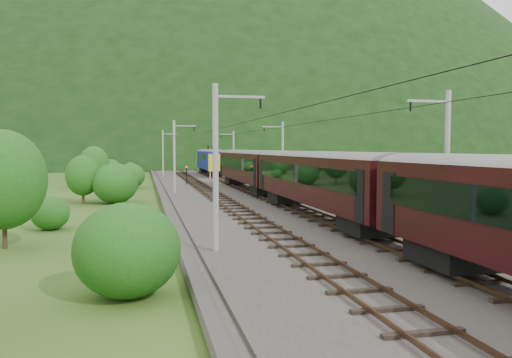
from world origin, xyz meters
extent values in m
plane|color=#294D18|center=(0.00, 0.00, 0.00)|extent=(600.00, 600.00, 0.00)
cube|color=#38332D|center=(0.00, 10.00, 0.15)|extent=(14.00, 220.00, 0.30)
cube|color=brown|center=(-3.12, 10.00, 0.49)|extent=(0.08, 220.00, 0.15)
cube|color=brown|center=(-1.68, 10.00, 0.49)|extent=(0.08, 220.00, 0.15)
cube|color=black|center=(-2.40, 10.00, 0.36)|extent=(2.40, 220.00, 0.12)
cube|color=brown|center=(1.68, 10.00, 0.49)|extent=(0.08, 220.00, 0.15)
cube|color=brown|center=(3.12, 10.00, 0.49)|extent=(0.08, 220.00, 0.15)
cube|color=black|center=(2.40, 10.00, 0.36)|extent=(2.40, 220.00, 0.12)
cylinder|color=gray|center=(-6.20, 0.00, 4.30)|extent=(0.28, 0.28, 8.00)
cube|color=gray|center=(-5.00, 0.00, 7.70)|extent=(2.40, 0.12, 0.12)
cylinder|color=black|center=(-4.00, 0.00, 7.40)|extent=(0.10, 0.10, 0.50)
cylinder|color=gray|center=(-6.20, 32.00, 4.30)|extent=(0.28, 0.28, 8.00)
cube|color=gray|center=(-5.00, 32.00, 7.70)|extent=(2.40, 0.12, 0.12)
cylinder|color=black|center=(-4.00, 32.00, 7.40)|extent=(0.10, 0.10, 0.50)
cylinder|color=gray|center=(-6.20, 64.00, 4.30)|extent=(0.28, 0.28, 8.00)
cube|color=gray|center=(-5.00, 64.00, 7.70)|extent=(2.40, 0.12, 0.12)
cylinder|color=black|center=(-4.00, 64.00, 7.40)|extent=(0.10, 0.10, 0.50)
cylinder|color=gray|center=(-6.20, 96.00, 4.30)|extent=(0.28, 0.28, 8.00)
cube|color=gray|center=(-5.00, 96.00, 7.70)|extent=(2.40, 0.12, 0.12)
cylinder|color=black|center=(-4.00, 96.00, 7.40)|extent=(0.10, 0.10, 0.50)
cylinder|color=gray|center=(-6.20, 128.00, 4.30)|extent=(0.28, 0.28, 8.00)
cube|color=gray|center=(-5.00, 128.00, 7.70)|extent=(2.40, 0.12, 0.12)
cylinder|color=black|center=(-4.00, 128.00, 7.40)|extent=(0.10, 0.10, 0.50)
cylinder|color=gray|center=(6.20, 0.00, 4.30)|extent=(0.28, 0.28, 8.00)
cube|color=gray|center=(5.00, 0.00, 7.70)|extent=(2.40, 0.12, 0.12)
cylinder|color=black|center=(4.00, 0.00, 7.40)|extent=(0.10, 0.10, 0.50)
cylinder|color=gray|center=(6.20, 32.00, 4.30)|extent=(0.28, 0.28, 8.00)
cube|color=gray|center=(5.00, 32.00, 7.70)|extent=(2.40, 0.12, 0.12)
cylinder|color=black|center=(4.00, 32.00, 7.40)|extent=(0.10, 0.10, 0.50)
cylinder|color=gray|center=(6.20, 64.00, 4.30)|extent=(0.28, 0.28, 8.00)
cube|color=gray|center=(5.00, 64.00, 7.70)|extent=(2.40, 0.12, 0.12)
cylinder|color=black|center=(4.00, 64.00, 7.40)|extent=(0.10, 0.10, 0.50)
cylinder|color=gray|center=(6.20, 96.00, 4.30)|extent=(0.28, 0.28, 8.00)
cube|color=gray|center=(5.00, 96.00, 7.70)|extent=(2.40, 0.12, 0.12)
cylinder|color=black|center=(4.00, 96.00, 7.40)|extent=(0.10, 0.10, 0.50)
cylinder|color=gray|center=(6.20, 128.00, 4.30)|extent=(0.28, 0.28, 8.00)
cube|color=gray|center=(5.00, 128.00, 7.70)|extent=(2.40, 0.12, 0.12)
cylinder|color=black|center=(4.00, 128.00, 7.40)|extent=(0.10, 0.10, 0.50)
cylinder|color=black|center=(-2.40, 10.00, 7.10)|extent=(0.03, 198.00, 0.03)
cylinder|color=black|center=(2.40, 10.00, 7.10)|extent=(0.03, 198.00, 0.03)
ellipsoid|color=black|center=(0.00, 260.00, 0.00)|extent=(504.00, 360.00, 244.00)
cube|color=black|center=(2.40, -6.05, 1.04)|extent=(2.31, 3.36, 0.94)
cube|color=black|center=(2.40, 9.69, 3.09)|extent=(3.04, 23.08, 3.15)
cylinder|color=slate|center=(2.40, 9.69, 4.50)|extent=(3.04, 22.96, 3.04)
cube|color=black|center=(0.86, 9.69, 3.46)|extent=(0.05, 20.31, 1.21)
cube|color=black|center=(3.94, 9.69, 3.46)|extent=(0.05, 20.31, 1.21)
cube|color=black|center=(2.40, 1.61, 1.04)|extent=(2.31, 3.36, 0.94)
cube|color=black|center=(2.40, 17.76, 1.04)|extent=(2.31, 3.36, 0.94)
cube|color=black|center=(2.40, 33.50, 3.09)|extent=(3.04, 23.08, 3.15)
cylinder|color=slate|center=(2.40, 33.50, 4.50)|extent=(3.04, 22.96, 3.04)
cube|color=black|center=(0.86, 33.50, 3.46)|extent=(0.05, 20.31, 1.21)
cube|color=black|center=(3.94, 33.50, 3.46)|extent=(0.05, 20.31, 1.21)
cube|color=black|center=(2.40, 25.42, 1.04)|extent=(2.31, 3.36, 0.94)
cube|color=black|center=(2.40, 41.57, 1.04)|extent=(2.31, 3.36, 0.94)
cube|color=#131B9B|center=(2.40, 66.75, 3.09)|extent=(3.04, 18.88, 3.15)
cylinder|color=slate|center=(2.40, 66.75, 4.50)|extent=(3.04, 18.79, 3.04)
cube|color=black|center=(0.86, 66.75, 3.46)|extent=(0.05, 16.61, 1.21)
cube|color=black|center=(3.94, 66.75, 3.46)|extent=(0.05, 16.61, 1.21)
cube|color=black|center=(2.40, 60.14, 1.04)|extent=(2.31, 3.36, 0.94)
cube|color=black|center=(2.40, 73.36, 1.04)|extent=(2.31, 3.36, 0.94)
cube|color=gold|center=(2.40, 75.99, 2.88)|extent=(3.10, 0.50, 2.83)
cube|color=gold|center=(2.40, 57.51, 2.88)|extent=(3.10, 0.50, 2.83)
cube|color=black|center=(2.40, 69.75, 5.24)|extent=(0.08, 1.60, 0.94)
cylinder|color=red|center=(0.03, 44.56, 0.95)|extent=(0.14, 0.14, 1.30)
cylinder|color=red|center=(0.11, 49.67, 1.08)|extent=(0.17, 0.17, 1.55)
cylinder|color=black|center=(-3.75, 45.19, 1.45)|extent=(0.16, 0.16, 2.30)
sphere|color=red|center=(-3.75, 45.19, 2.65)|extent=(0.28, 0.28, 0.28)
ellipsoid|color=#1D5015|center=(-10.16, -5.77, 1.68)|extent=(3.73, 3.73, 3.36)
ellipsoid|color=#1D5015|center=(-15.43, 10.24, 1.08)|extent=(2.41, 2.41, 2.17)
ellipsoid|color=#1D5015|center=(-12.18, 25.24, 1.92)|extent=(4.27, 4.27, 3.84)
ellipsoid|color=#1D5015|center=(-11.16, 43.18, 1.64)|extent=(3.64, 3.64, 3.27)
ellipsoid|color=#1D5015|center=(-11.24, 59.09, 0.82)|extent=(1.82, 1.82, 1.64)
ellipsoid|color=#1D5015|center=(-15.36, 71.57, 1.60)|extent=(3.56, 3.56, 3.20)
ellipsoid|color=#1D5015|center=(-12.27, 87.01, 1.13)|extent=(2.51, 2.51, 2.25)
cylinder|color=black|center=(-16.67, 4.44, 1.69)|extent=(0.24, 0.24, 3.38)
ellipsoid|color=#1D5015|center=(-16.67, 4.44, 3.62)|extent=(4.34, 4.34, 5.21)
cylinder|color=black|center=(-15.14, 25.85, 1.24)|extent=(0.24, 0.24, 2.49)
ellipsoid|color=#1D5015|center=(-15.14, 25.85, 2.67)|extent=(3.20, 3.20, 3.84)
cylinder|color=black|center=(-15.73, 43.31, 1.49)|extent=(0.24, 0.24, 2.98)
ellipsoid|color=#1D5015|center=(-15.73, 43.31, 3.20)|extent=(3.84, 3.84, 4.61)
cylinder|color=black|center=(-17.70, 57.87, 1.35)|extent=(0.24, 0.24, 2.70)
ellipsoid|color=#1D5015|center=(-17.70, 57.87, 2.90)|extent=(3.48, 3.48, 4.17)
ellipsoid|color=#1D5015|center=(10.58, 5.30, 1.55)|extent=(3.44, 3.44, 3.09)
ellipsoid|color=#1D5015|center=(10.62, 34.14, 1.59)|extent=(3.53, 3.53, 3.18)
ellipsoid|color=#1D5015|center=(13.98, 56.25, 1.16)|extent=(2.58, 2.58, 2.32)
camera|label=1|loc=(-9.58, -23.59, 5.25)|focal=35.00mm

